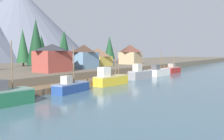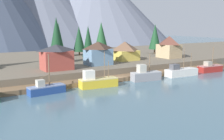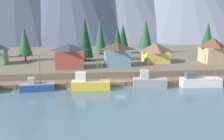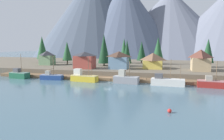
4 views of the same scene
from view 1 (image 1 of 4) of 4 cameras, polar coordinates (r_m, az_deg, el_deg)
name	(u,v)px [view 1 (image 1 of 4)]	position (r m, az deg, el deg)	size (l,w,h in m)	color
ground_plane	(63,78)	(68.89, -11.93, -1.91)	(400.00, 400.00, 1.00)	#476675
dock	(114,78)	(57.10, 0.57, -2.06)	(80.00, 4.00, 1.60)	brown
shoreline_bank	(36,70)	(77.88, -18.02, -0.03)	(400.00, 56.00, 2.50)	#665B4C
mountain_far_ridge	(19,24)	(208.29, -21.60, 10.25)	(119.24, 119.24, 59.36)	slate
fishing_boat_green	(5,96)	(32.97, -24.59, -5.84)	(6.83, 3.44, 8.32)	#1E5B3D
fishing_boat_blue	(71,87)	(40.55, -9.93, -4.02)	(7.39, 2.98, 7.83)	navy
fishing_boat_yellow	(110,79)	(48.98, -0.44, -2.22)	(8.54, 3.45, 7.71)	gold
fishing_boat_grey	(140,74)	(60.34, 6.79, -0.93)	(7.66, 3.27, 6.52)	gray
fishing_boat_white	(159,72)	(70.92, 11.34, -0.42)	(9.23, 3.41, 7.39)	silver
fishing_boat_red	(173,69)	(81.76, 14.50, 0.13)	(7.65, 3.17, 7.11)	maroon
house_tan	(130,54)	(87.67, 4.38, 3.84)	(6.01, 7.05, 7.19)	tan
house_red	(53,58)	(53.62, -14.25, 2.92)	(7.43, 5.61, 6.19)	#9E4238
house_yellow	(98,57)	(75.89, -3.45, 3.24)	(7.18, 7.34, 5.77)	gold
house_blue	(84,56)	(63.84, -6.83, 3.31)	(7.00, 5.53, 6.40)	#6689A8
conifer_near_left	(36,42)	(64.82, -17.97, 6.50)	(4.95, 4.95, 13.04)	#4C3823
conifer_near_right	(42,48)	(84.99, -16.73, 5.11)	(4.40, 4.40, 10.31)	#4C3823
conifer_mid_right	(110,48)	(97.97, -0.61, 5.48)	(4.58, 4.58, 11.08)	#4C3823
conifer_back_left	(65,47)	(70.77, -11.41, 5.52)	(3.70, 3.70, 10.67)	#4C3823
conifer_back_right	(23,46)	(79.29, -20.84, 5.52)	(4.20, 4.20, 11.75)	#4C3823
conifer_centre	(63,46)	(87.96, -11.76, 5.84)	(5.00, 5.00, 11.95)	#4C3823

